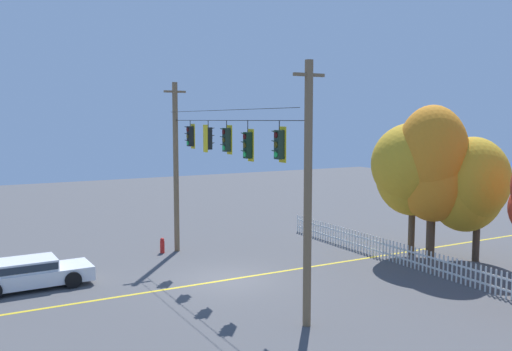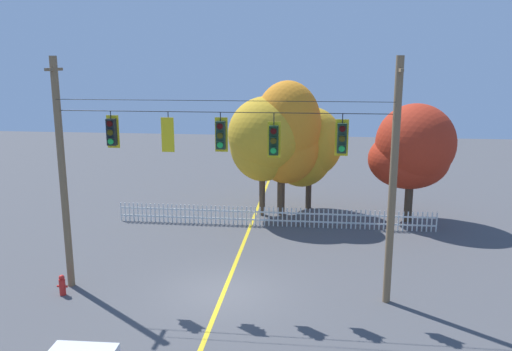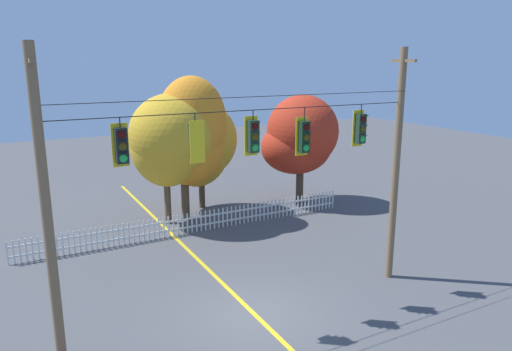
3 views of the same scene
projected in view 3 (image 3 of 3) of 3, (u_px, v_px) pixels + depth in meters
name	position (u px, v px, depth m)	size (l,w,h in m)	color
ground	(254.00, 314.00, 15.21)	(80.00, 80.00, 0.00)	#4C4C4F
lane_centerline_stripe	(254.00, 313.00, 15.21)	(0.16, 36.00, 0.01)	gold
signal_support_span	(254.00, 185.00, 14.22)	(11.65, 1.10, 8.29)	brown
traffic_signal_northbound_secondary	(121.00, 146.00, 12.12)	(0.43, 0.38, 1.29)	black
traffic_signal_southbound_primary	(196.00, 141.00, 13.04)	(0.43, 0.38, 1.35)	black
traffic_signal_northbound_primary	(253.00, 136.00, 13.88)	(0.43, 0.38, 1.35)	black
traffic_signal_eastbound_side	(304.00, 137.00, 14.73)	(0.43, 0.38, 1.51)	black
traffic_signal_westbound_side	(360.00, 129.00, 15.73)	(0.43, 0.38, 1.40)	black
white_picket_fence	(197.00, 222.00, 22.36)	(15.89, 0.06, 0.98)	silver
autumn_maple_near_fence	(170.00, 138.00, 22.63)	(4.03, 3.92, 6.37)	brown
autumn_maple_mid	(186.00, 135.00, 23.22)	(4.26, 3.64, 7.16)	brown
autumn_oak_far_east	(200.00, 142.00, 24.90)	(4.01, 3.44, 5.73)	#473828
autumn_maple_far_west	(300.00, 138.00, 26.32)	(4.28, 3.89, 6.06)	#473828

